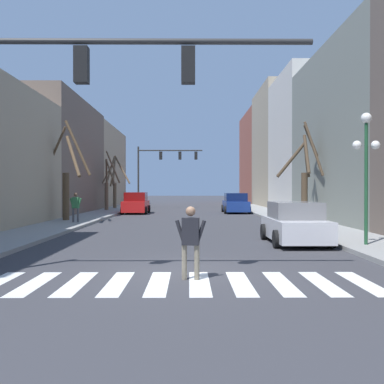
% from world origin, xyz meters
% --- Properties ---
extents(ground_plane, '(240.00, 240.00, 0.00)m').
position_xyz_m(ground_plane, '(0.00, 0.00, 0.00)').
color(ground_plane, '#38383D').
extents(building_row_left, '(6.00, 54.67, 12.10)m').
position_xyz_m(building_row_left, '(-11.21, 20.32, 4.78)').
color(building_row_left, '#515B66').
rests_on(building_row_left, ground_plane).
extents(building_row_right, '(6.00, 66.28, 13.43)m').
position_xyz_m(building_row_right, '(11.21, 27.75, 6.18)').
color(building_row_right, '#66564C').
rests_on(building_row_right, ground_plane).
extents(crosswalk_stripes, '(8.55, 2.60, 0.01)m').
position_xyz_m(crosswalk_stripes, '(0.00, -1.21, 0.00)').
color(crosswalk_stripes, white).
rests_on(crosswalk_stripes, ground_plane).
extents(traffic_signal_near, '(8.32, 0.28, 5.88)m').
position_xyz_m(traffic_signal_near, '(-2.60, -0.61, 4.35)').
color(traffic_signal_near, '#2D2D2D').
rests_on(traffic_signal_near, ground_plane).
extents(traffic_signal_far, '(6.85, 0.28, 6.51)m').
position_xyz_m(traffic_signal_far, '(-2.66, 36.35, 4.83)').
color(traffic_signal_far, '#2D2D2D').
rests_on(traffic_signal_far, ground_plane).
extents(street_lamp_right_corner, '(0.95, 0.36, 4.54)m').
position_xyz_m(street_lamp_right_corner, '(6.32, 4.39, 3.35)').
color(street_lamp_right_corner, '#1E4C2D').
rests_on(street_lamp_right_corner, sidewalk_right).
extents(car_parked_right_far, '(2.18, 4.82, 1.69)m').
position_xyz_m(car_parked_right_far, '(4.19, 27.28, 0.79)').
color(car_parked_right_far, navy).
rests_on(car_parked_right_far, ground_plane).
extents(car_parked_left_mid, '(2.12, 4.27, 1.57)m').
position_xyz_m(car_parked_left_mid, '(4.22, 5.88, 0.74)').
color(car_parked_left_mid, silver).
rests_on(car_parked_left_mid, ground_plane).
extents(car_parked_left_near, '(2.13, 4.47, 1.77)m').
position_xyz_m(car_parked_left_near, '(-4.22, 26.36, 0.82)').
color(car_parked_left_near, red).
rests_on(car_parked_left_near, ground_plane).
extents(pedestrian_crossing_street, '(0.72, 0.26, 1.67)m').
position_xyz_m(pedestrian_crossing_street, '(0.25, -0.82, 0.99)').
color(pedestrian_crossing_street, '#7A705B').
rests_on(pedestrian_crossing_street, ground_plane).
extents(pedestrian_waiting_at_curb, '(0.73, 0.29, 1.70)m').
position_xyz_m(pedestrian_waiting_at_curb, '(-6.30, 14.73, 1.15)').
color(pedestrian_waiting_at_curb, '#4C4C51').
rests_on(pedestrian_waiting_at_curb, sidewalk_left).
extents(street_tree_right_near, '(3.36, 2.75, 6.02)m').
position_xyz_m(street_tree_right_near, '(7.34, 16.26, 3.00)').
color(street_tree_right_near, '#473828').
rests_on(street_tree_right_near, sidewalk_right).
extents(street_tree_right_mid, '(2.66, 3.60, 5.24)m').
position_xyz_m(street_tree_right_mid, '(-7.16, 33.37, 2.76)').
color(street_tree_right_mid, brown).
rests_on(street_tree_right_mid, sidewalk_left).
extents(street_tree_left_far, '(3.28, 2.76, 6.13)m').
position_xyz_m(street_tree_left_far, '(-7.21, 16.41, 2.67)').
color(street_tree_left_far, brown).
rests_on(street_tree_left_far, sidewalk_left).
extents(street_tree_left_mid, '(1.46, 1.72, 5.36)m').
position_xyz_m(street_tree_left_mid, '(-7.18, 29.81, 2.32)').
color(street_tree_left_mid, brown).
rests_on(street_tree_left_mid, sidewalk_left).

